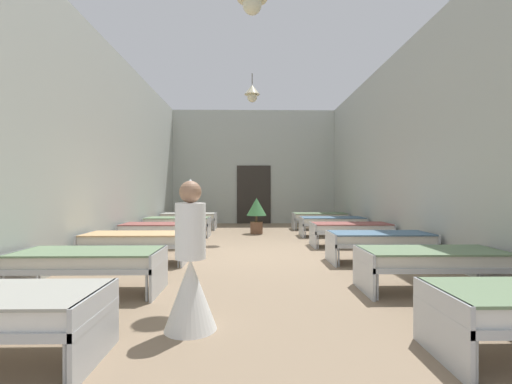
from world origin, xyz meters
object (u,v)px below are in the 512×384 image
Objects in this scene: bed_left_row_4 at (178,222)px; bed_right_row_4 at (332,222)px; bed_left_row_1 at (89,261)px; nurse_near_aisle at (190,276)px; bed_right_row_5 at (320,217)px; bed_right_row_1 at (431,259)px; bed_right_row_3 at (351,229)px; bed_left_row_2 at (136,240)px; bed_right_row_2 at (379,240)px; potted_plant at (257,211)px; bed_left_row_5 at (189,217)px; bed_left_row_3 at (161,229)px.

bed_left_row_4 is 4.61m from bed_right_row_4.
nurse_near_aisle is at bearing -38.28° from bed_left_row_1.
bed_left_row_4 is at bearing -157.59° from bed_right_row_5.
bed_right_row_3 is (0.00, 3.80, 0.00)m from bed_right_row_1.
bed_right_row_3 is at bearing 130.25° from nurse_near_aisle.
bed_left_row_2 and bed_right_row_2 have the same top height.
bed_right_row_4 is 2.37m from potted_plant.
bed_right_row_1 is 5.70m from bed_right_row_4.
bed_left_row_5 is 4.61m from bed_right_row_5.
bed_right_row_2 is at bearing -22.41° from bed_left_row_3.
bed_right_row_3 is at bearing -39.51° from bed_left_row_5.
bed_left_row_4 is at bearing 174.16° from nurse_near_aisle.
bed_left_row_2 is (-4.61, 1.90, 0.00)m from bed_right_row_1.
bed_right_row_2 and bed_right_row_4 have the same top height.
bed_right_row_5 is (0.00, 5.70, 0.00)m from bed_right_row_2.
bed_right_row_1 is at bearing -58.77° from bed_left_row_5.
bed_right_row_3 is (4.61, 3.80, 0.00)m from bed_left_row_1.
bed_left_row_5 is at bearing 128.96° from bed_right_row_2.
bed_right_row_2 is 1.00× the size of bed_left_row_5.
bed_right_row_4 is (4.61, 5.70, 0.00)m from bed_left_row_1.
bed_left_row_4 is at bearing 128.96° from bed_right_row_1.
bed_left_row_1 is 1.28× the size of nurse_near_aisle.
bed_right_row_2 is at bearing -90.00° from bed_right_row_4.
bed_right_row_5 is at bearing 22.41° from bed_left_row_4.
bed_left_row_3 is at bearing 178.70° from nurse_near_aisle.
bed_left_row_3 is at bearing 140.49° from bed_right_row_1.
bed_left_row_3 is 5.97m from bed_right_row_5.
bed_right_row_1 and bed_right_row_4 have the same top height.
bed_left_row_2 is 7.33m from bed_right_row_5.
bed_right_row_2 is 7.33m from bed_left_row_5.
bed_left_row_5 is (0.00, 7.60, 0.00)m from bed_left_row_1.
bed_left_row_1 is at bearing -110.28° from potted_plant.
potted_plant reaches higher than bed_left_row_5.
bed_right_row_5 is 1.68× the size of potted_plant.
bed_right_row_5 is (4.61, 5.70, 0.00)m from bed_left_row_2.
bed_left_row_3 is at bearing -90.00° from bed_left_row_4.
nurse_near_aisle reaches higher than bed_right_row_4.
bed_left_row_5 is at bearing 90.00° from bed_left_row_2.
bed_left_row_3 is (0.00, 3.80, 0.00)m from bed_left_row_1.
bed_left_row_5 is at bearing 90.00° from bed_left_row_1.
bed_right_row_3 is 4.98m from bed_left_row_4.
bed_right_row_1 and bed_left_row_2 have the same top height.
bed_left_row_4 is at bearing 90.00° from bed_left_row_2.
bed_right_row_1 is at bearing -90.00° from bed_right_row_3.
bed_right_row_2 is 1.90m from bed_right_row_3.
bed_left_row_1 and bed_right_row_1 have the same top height.
potted_plant is at bearing 47.53° from bed_left_row_3.
bed_right_row_4 is (4.61, 1.90, 0.00)m from bed_left_row_3.
bed_left_row_1 is 1.68× the size of potted_plant.
bed_left_row_4 is 4.98m from bed_right_row_5.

